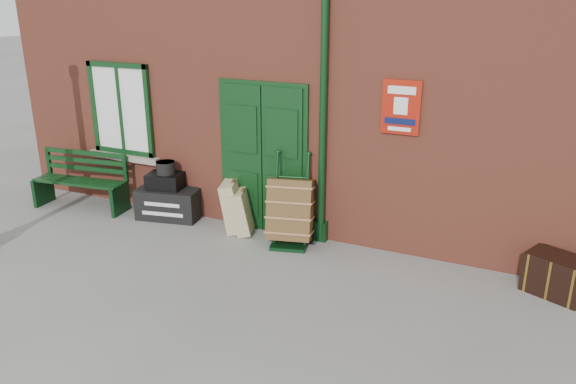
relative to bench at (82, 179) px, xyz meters
The scene contains 10 objects.
ground 3.69m from the bench, 16.36° to the right, with size 80.00×80.00×0.00m, color gray.
station_building 4.60m from the bench, 35.09° to the left, with size 10.30×4.30×4.36m.
bench is the anchor object (origin of this frame).
houdini_trunk 1.64m from the bench, ahead, with size 0.98×0.54×0.49m, color black.
strongbox 1.58m from the bench, ahead, with size 0.54×0.39×0.25m, color black.
hatbox 1.64m from the bench, ahead, with size 0.29×0.29×0.20m, color black.
suitcase_back 2.80m from the bench, ahead, with size 0.22×0.54×0.75m, color tan.
suitcase_front 2.98m from the bench, ahead, with size 0.19×0.48×0.65m, color tan.
porter_trolley 3.79m from the bench, ahead, with size 0.78×0.82×1.30m.
dark_trunk 7.30m from the bench, ahead, with size 0.69×0.45×0.50m, color black.
Camera 1 is at (3.41, -5.59, 3.41)m, focal length 35.00 mm.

